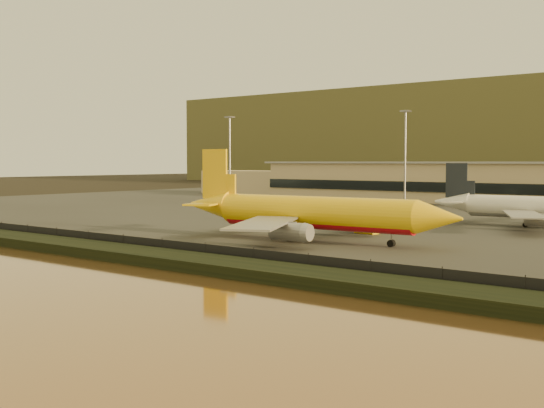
{
  "coord_description": "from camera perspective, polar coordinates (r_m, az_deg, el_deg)",
  "views": [
    {
      "loc": [
        69.79,
        -75.11,
        12.86
      ],
      "look_at": [
        1.06,
        12.0,
        5.9
      ],
      "focal_mm": 45.0,
      "sensor_mm": 36.0,
      "label": 1
    }
  ],
  "objects": [
    {
      "name": "embankment",
      "position": [
        91.63,
        -11.87,
        -4.11
      ],
      "size": [
        320.0,
        7.0,
        1.4
      ],
      "primitive_type": "cube",
      "color": "black",
      "rests_on": "ground"
    },
    {
      "name": "gse_vehicle_white",
      "position": [
        143.27,
        -1.57,
        -1.17
      ],
      "size": [
        3.48,
        1.7,
        1.53
      ],
      "primitive_type": "cube",
      "rotation": [
        0.0,
        0.0,
        0.05
      ],
      "color": "silver",
      "rests_on": "tarmac"
    },
    {
      "name": "tarmac",
      "position": [
        184.31,
        15.93,
        -0.52
      ],
      "size": [
        320.0,
        220.0,
        0.2
      ],
      "primitive_type": "cube",
      "color": "#2D2D2D",
      "rests_on": "ground"
    },
    {
      "name": "dhl_cargo_jet",
      "position": [
        108.4,
        3.24,
        -0.78
      ],
      "size": [
        49.49,
        48.36,
        14.78
      ],
      "rotation": [
        0.0,
        0.0,
        0.07
      ],
      "color": "yellow",
      "rests_on": "tarmac"
    },
    {
      "name": "gse_vehicle_yellow",
      "position": [
        120.67,
        7.91,
        -2.03
      ],
      "size": [
        4.31,
        2.36,
        1.85
      ],
      "primitive_type": "cube",
      "rotation": [
        0.0,
        0.0,
        -0.13
      ],
      "color": "yellow",
      "rests_on": "tarmac"
    },
    {
      "name": "white_narrowbody_jet",
      "position": [
        140.69,
        21.56,
        -0.32
      ],
      "size": [
        42.79,
        41.8,
        12.31
      ],
      "rotation": [
        0.0,
        0.0,
        0.04
      ],
      "color": "silver",
      "rests_on": "tarmac"
    },
    {
      "name": "perimeter_fence",
      "position": [
        94.14,
        -10.0,
        -3.52
      ],
      "size": [
        300.0,
        0.05,
        2.2
      ],
      "primitive_type": "cube",
      "color": "black",
      "rests_on": "tarmac"
    },
    {
      "name": "ground",
      "position": [
        103.33,
        -4.6,
        -3.57
      ],
      "size": [
        900.0,
        900.0,
        0.0
      ],
      "primitive_type": "plane",
      "color": "black",
      "rests_on": "ground"
    },
    {
      "name": "terminal_building",
      "position": [
        217.76,
        15.48,
        1.72
      ],
      "size": [
        202.0,
        25.0,
        12.6
      ],
      "color": "#C9B18C",
      "rests_on": "tarmac"
    },
    {
      "name": "apron_light_masts",
      "position": [
        159.82,
        18.27,
        4.43
      ],
      "size": [
        152.2,
        12.2,
        25.4
      ],
      "color": "slate",
      "rests_on": "tarmac"
    }
  ]
}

